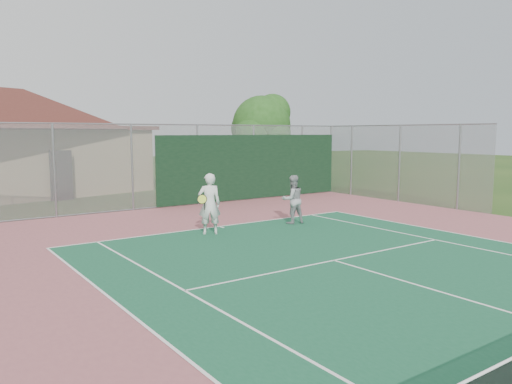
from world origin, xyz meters
The scene contains 5 objects.
back_fence centered at (2.11, 16.98, 1.67)m, with size 20.08×0.11×3.53m.
side_fence_right centered at (10.00, 12.50, 1.75)m, with size 0.08×9.00×3.50m.
tree centered at (7.68, 19.93, 3.46)m, with size 3.78×3.58×5.27m.
player_white_front centered at (-0.89, 10.98, 0.95)m, with size 1.03×0.83×1.90m.
player_grey_back centered at (2.38, 10.91, 0.84)m, with size 0.93×0.78×1.68m.
Camera 1 is at (-8.53, -2.31, 3.17)m, focal length 35.00 mm.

